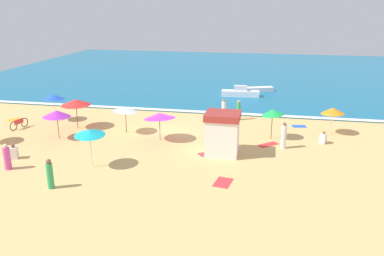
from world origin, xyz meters
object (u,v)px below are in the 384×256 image
Objects in this scene: beach_umbrella_1 at (333,111)px; small_boat_1 at (240,93)px; beachgoer_3 at (14,152)px; beachgoer_7 at (323,138)px; beach_umbrella_5 at (76,102)px; beachgoer_6 at (284,136)px; beach_umbrella_0 at (90,132)px; beach_umbrella_3 at (160,116)px; beachgoer_2 at (224,110)px; lifeguard_cabana at (222,133)px; parked_bicycle at (19,124)px; beach_umbrella_7 at (57,114)px; beach_umbrella_2 at (273,112)px; beach_umbrella_6 at (54,97)px; beach_umbrella_4 at (125,109)px; beachgoer_1 at (7,158)px; small_boat_0 at (256,89)px; beachgoer_4 at (50,174)px; beachgoer_5 at (238,111)px.

beach_umbrella_1 reaches higher than small_boat_1.
beachgoer_3 is 1.08× the size of beachgoer_7.
small_boat_1 is (11.58, 12.96, -1.56)m from beach_umbrella_5.
small_boat_1 is at bearing 105.49° from beachgoer_6.
beach_umbrella_0 reaches higher than beach_umbrella_3.
beach_umbrella_1 is 8.46m from beachgoer_2.
beach_umbrella_1 is 0.65× the size of beach_umbrella_3.
beach_umbrella_3 is at bearing 179.53° from beachgoer_6.
lifeguard_cabana reaches higher than parked_bicycle.
beach_umbrella_7 is at bearing -165.75° from beach_umbrella_1.
beach_umbrella_1 is at bearing 25.05° from beach_umbrella_2.
beach_umbrella_6 is 0.59× the size of small_boat_1.
beach_umbrella_0 is 0.87× the size of beach_umbrella_7.
beachgoer_6 is at bearing -132.54° from beach_umbrella_1.
beach_umbrella_7 is (-4.29, -2.19, 0.04)m from beach_umbrella_4.
parked_bicycle is at bearing 119.69° from beachgoer_1.
beachgoer_2 is (10.91, 4.09, -1.16)m from beach_umbrella_5.
beach_umbrella_3 is (-12.06, -3.76, 0.00)m from beach_umbrella_1.
beachgoer_6 reaches higher than beachgoer_1.
beach_umbrella_1 is 23.75m from parked_bicycle.
beach_umbrella_6 is at bearing 163.08° from beach_umbrella_3.
parked_bicycle is (-11.42, 0.44, -1.39)m from beach_umbrella_3.
lifeguard_cabana is 4.84m from beach_umbrella_2.
beachgoer_7 is 16.38m from small_boat_0.
lifeguard_cabana reaches higher than small_boat_1.
beachgoer_6 is (4.69, -5.66, -0.03)m from beachgoer_2.
beachgoer_3 is at bearing 113.97° from beachgoer_1.
beach_umbrella_4 is at bearing 4.15° from parked_bicycle.
beachgoer_4 is at bearing -112.35° from beach_umbrella_3.
beachgoer_7 is at bearing 2.52° from parked_bicycle.
lifeguard_cabana is 1.13× the size of beach_umbrella_4.
beach_umbrella_6 is at bearing -177.90° from beach_umbrella_1.
beach_umbrella_5 is at bearing -173.26° from beach_umbrella_1.
beach_umbrella_6 is 15.14m from beachgoer_5.
beachgoer_2 is at bearing 129.65° from beachgoer_6.
beach_umbrella_5 reaches higher than beach_umbrella_7.
lifeguard_cabana is 1.54× the size of parked_bicycle.
parked_bicycle reaches higher than small_boat_0.
beach_umbrella_5 is at bearing 174.25° from beachgoer_6.
beachgoer_7 is at bearing 26.58° from beach_umbrella_0.
parked_bicycle is at bearing -161.36° from beachgoer_2.
parked_bicycle is (-4.36, -1.06, -1.65)m from beach_umbrella_5.
beach_umbrella_0 is 1.33× the size of parked_bicycle.
beachgoer_4 is at bearing -106.35° from beach_umbrella_0.
beachgoer_1 is 0.87× the size of beachgoer_6.
beach_umbrella_3 is 9.65m from beachgoer_3.
beach_umbrella_2 is 2.36× the size of beachgoer_3.
beach_umbrella_3 is 0.81× the size of small_boat_0.
small_boat_0 is at bearing 43.51° from parked_bicycle.
beach_umbrella_2 is 1.39× the size of beachgoer_4.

